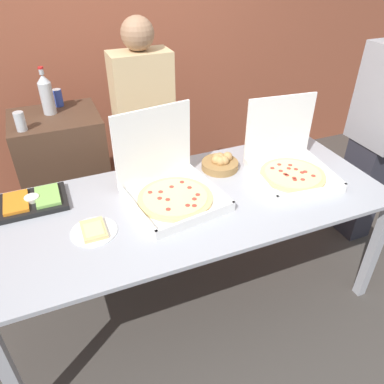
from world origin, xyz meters
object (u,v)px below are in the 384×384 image
object	(u,v)px
soda_bottle	(46,94)
soda_can_colored	(58,98)
pizza_box_far_right	(289,163)
paper_plate_front_center	(94,230)
person_guest_plaid	(145,137)
veggie_tray	(33,201)
soda_can_silver	(20,121)
bread_basket	(220,163)
pizza_box_near_left	(170,185)
person_guest_cap	(376,134)

from	to	relation	value
soda_bottle	soda_can_colored	world-z (taller)	soda_bottle
pizza_box_far_right	paper_plate_front_center	world-z (taller)	pizza_box_far_right
person_guest_plaid	veggie_tray	bearing A→B (deg)	29.36
paper_plate_front_center	soda_bottle	size ratio (longest dim) A/B	0.75
veggie_tray	soda_bottle	size ratio (longest dim) A/B	1.16
soda_can_colored	soda_can_silver	bearing A→B (deg)	-127.73
veggie_tray	bread_basket	bearing A→B (deg)	-2.20
bread_basket	pizza_box_near_left	bearing A→B (deg)	-156.37
person_guest_cap	pizza_box_near_left	bearing A→B (deg)	92.67
soda_bottle	soda_can_silver	distance (m)	0.31
pizza_box_far_right	person_guest_plaid	xyz separation A→B (m)	(-0.73, 0.73, -0.01)
veggie_tray	bread_basket	world-z (taller)	bread_basket
pizza_box_near_left	paper_plate_front_center	bearing A→B (deg)	-170.82
pizza_box_far_right	veggie_tray	xyz separation A→B (m)	(-1.54, 0.28, -0.06)
soda_can_silver	pizza_box_near_left	bearing A→B (deg)	-45.31
bread_basket	paper_plate_front_center	bearing A→B (deg)	-159.47
paper_plate_front_center	soda_bottle	distance (m)	1.18
pizza_box_near_left	person_guest_cap	bearing A→B (deg)	-5.84
pizza_box_near_left	bread_basket	xyz separation A→B (m)	(0.42, 0.18, -0.04)
veggie_tray	person_guest_plaid	distance (m)	0.93
bread_basket	soda_bottle	xyz separation A→B (m)	(-0.96, 0.78, 0.34)
person_guest_cap	paper_plate_front_center	bearing A→B (deg)	96.15
soda_bottle	person_guest_cap	size ratio (longest dim) A/B	0.19
bread_basket	person_guest_cap	size ratio (longest dim) A/B	0.14
pizza_box_near_left	soda_bottle	world-z (taller)	soda_bottle
soda_bottle	soda_can_colored	distance (m)	0.16
paper_plate_front_center	soda_can_silver	xyz separation A→B (m)	(-0.26, 0.89, 0.29)
paper_plate_front_center	soda_bottle	world-z (taller)	soda_bottle
veggie_tray	person_guest_cap	distance (m)	2.39
paper_plate_front_center	soda_can_colored	bearing A→B (deg)	89.65
soda_can_silver	veggie_tray	bearing A→B (deg)	-91.90
pizza_box_far_right	soda_bottle	world-z (taller)	soda_bottle
soda_bottle	person_guest_cap	bearing A→B (deg)	-22.23
soda_bottle	soda_can_silver	xyz separation A→B (m)	(-0.19, -0.22, -0.08)
soda_can_colored	person_guest_cap	xyz separation A→B (m)	(2.10, -1.01, -0.22)
person_guest_plaid	soda_can_silver	bearing A→B (deg)	-4.24
paper_plate_front_center	bread_basket	xyz separation A→B (m)	(0.89, 0.33, 0.03)
pizza_box_near_left	veggie_tray	xyz separation A→B (m)	(-0.75, 0.23, -0.06)
pizza_box_near_left	paper_plate_front_center	world-z (taller)	pizza_box_near_left
soda_can_silver	soda_can_colored	distance (m)	0.44
soda_can_colored	pizza_box_near_left	bearing A→B (deg)	-66.82
paper_plate_front_center	person_guest_plaid	size ratio (longest dim) A/B	0.14
soda_bottle	pizza_box_near_left	bearing A→B (deg)	-60.80
veggie_tray	soda_can_silver	xyz separation A→B (m)	(0.02, 0.51, 0.28)
pizza_box_near_left	soda_bottle	distance (m)	1.14
pizza_box_far_right	paper_plate_front_center	bearing A→B (deg)	-169.44
soda_can_colored	soda_bottle	bearing A→B (deg)	-121.25
soda_bottle	person_guest_cap	world-z (taller)	person_guest_cap
pizza_box_far_right	paper_plate_front_center	size ratio (longest dim) A/B	2.17
soda_can_silver	person_guest_plaid	world-z (taller)	person_guest_plaid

